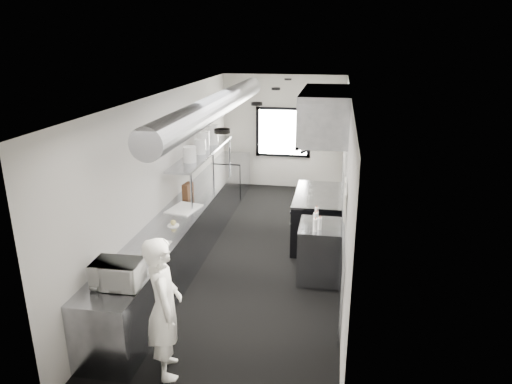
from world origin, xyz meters
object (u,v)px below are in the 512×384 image
at_px(range, 317,218).
at_px(plate_stack_b, 200,147).
at_px(pass_shelf, 203,153).
at_px(small_plate, 173,225).
at_px(prep_counter, 183,236).
at_px(cutting_board, 184,209).
at_px(squeeze_bottle_a, 315,225).
at_px(squeeze_bottle_c, 315,219).
at_px(bottle_station, 320,252).
at_px(plate_stack_a, 190,154).
at_px(squeeze_bottle_b, 320,223).
at_px(deli_tub_a, 111,271).
at_px(microwave, 117,274).
at_px(squeeze_bottle_d, 317,217).
at_px(far_work_table, 231,176).
at_px(plate_stack_c, 203,140).
at_px(squeeze_bottle_e, 317,212).
at_px(exhaust_hood, 325,114).
at_px(plate_stack_d, 212,134).
at_px(knife_block, 188,191).
at_px(deli_tub_b, 116,268).
at_px(line_cook, 164,307).

bearing_deg(range, plate_stack_b, 177.60).
bearing_deg(pass_shelf, small_plate, -86.86).
xyz_separation_m(range, plate_stack_b, (-2.22, 0.09, 1.24)).
distance_m(prep_counter, cutting_board, 0.47).
bearing_deg(squeeze_bottle_a, squeeze_bottle_c, 92.54).
height_order(bottle_station, squeeze_bottle_a, squeeze_bottle_a).
bearing_deg(plate_stack_a, squeeze_bottle_b, -24.24).
bearing_deg(deli_tub_a, squeeze_bottle_c, 40.86).
bearing_deg(range, microwave, -120.16).
relative_size(range, plate_stack_a, 5.84).
distance_m(deli_tub_a, squeeze_bottle_d, 3.23).
xyz_separation_m(deli_tub_a, squeeze_bottle_b, (2.43, 1.88, 0.04)).
xyz_separation_m(deli_tub_a, plate_stack_a, (0.10, 2.93, 0.75)).
bearing_deg(plate_stack_a, cutting_board, -85.44).
distance_m(far_work_table, plate_stack_c, 2.44).
relative_size(pass_shelf, plate_stack_c, 8.39).
relative_size(cutting_board, squeeze_bottle_b, 3.12).
height_order(microwave, cutting_board, microwave).
bearing_deg(far_work_table, squeeze_bottle_d, -59.31).
height_order(pass_shelf, squeeze_bottle_e, pass_shelf).
relative_size(exhaust_hood, deli_tub_a, 14.28).
xyz_separation_m(deli_tub_a, plate_stack_d, (0.11, 4.39, 0.81)).
distance_m(prep_counter, deli_tub_a, 2.31).
height_order(plate_stack_c, squeeze_bottle_c, plate_stack_c).
bearing_deg(squeeze_bottle_a, squeeze_bottle_b, 54.92).
distance_m(pass_shelf, bottle_station, 3.09).
relative_size(knife_block, plate_stack_a, 0.98).
bearing_deg(plate_stack_c, squeeze_bottle_a, -42.42).
distance_m(squeeze_bottle_b, squeeze_bottle_e, 0.50).
bearing_deg(deli_tub_b, squeeze_bottle_c, 39.63).
bearing_deg(squeeze_bottle_d, small_plate, -165.13).
height_order(plate_stack_a, plate_stack_c, plate_stack_c).
bearing_deg(cutting_board, plate_stack_c, 92.85).
relative_size(squeeze_bottle_d, squeeze_bottle_e, 0.94).
bearing_deg(squeeze_bottle_d, squeeze_bottle_e, 94.06).
bearing_deg(plate_stack_d, small_plate, -87.87).
bearing_deg(range, pass_shelf, 172.33).
bearing_deg(microwave, line_cook, -22.82).
xyz_separation_m(squeeze_bottle_a, squeeze_bottle_d, (0.00, 0.41, -0.02)).
bearing_deg(plate_stack_c, plate_stack_d, 84.87).
distance_m(plate_stack_b, squeeze_bottle_b, 2.94).
xyz_separation_m(knife_block, squeeze_bottle_c, (2.32, -0.91, -0.04)).
relative_size(prep_counter, squeeze_bottle_d, 37.60).
bearing_deg(bottle_station, squeeze_bottle_e, 104.86).
bearing_deg(plate_stack_c, microwave, -88.18).
bearing_deg(bottle_station, exhaust_hood, 92.18).
xyz_separation_m(bottle_station, cutting_board, (-2.30, 0.31, 0.46)).
xyz_separation_m(far_work_table, cutting_board, (0.00, -3.59, 0.46)).
relative_size(pass_shelf, bottle_station, 3.33).
height_order(far_work_table, small_plate, small_plate).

